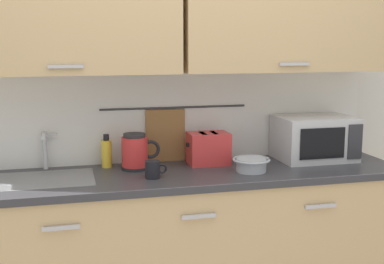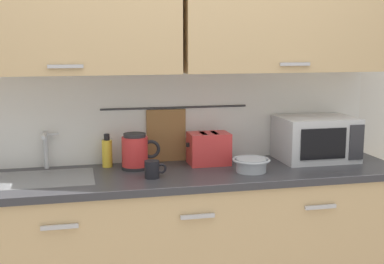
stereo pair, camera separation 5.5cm
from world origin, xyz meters
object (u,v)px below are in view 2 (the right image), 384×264
object	(u,v)px
microwave	(316,138)
electric_kettle	(136,152)
dish_soap_bottle	(107,152)
mug_near_sink	(153,169)
mixing_bowl	(251,164)
toaster	(209,148)

from	to	relation	value
microwave	electric_kettle	xyz separation A→B (m)	(-1.12, 0.02, -0.03)
dish_soap_bottle	mug_near_sink	distance (m)	0.38
mug_near_sink	mixing_bowl	distance (m)	0.56
microwave	mug_near_sink	distance (m)	1.08
microwave	toaster	distance (m)	0.68
electric_kettle	mug_near_sink	distance (m)	0.24
dish_soap_bottle	mixing_bowl	size ratio (longest dim) A/B	0.92
dish_soap_bottle	electric_kettle	bearing A→B (deg)	-28.43
mug_near_sink	dish_soap_bottle	bearing A→B (deg)	125.72
electric_kettle	toaster	size ratio (longest dim) A/B	0.89
microwave	dish_soap_bottle	world-z (taller)	microwave
mixing_bowl	toaster	bearing A→B (deg)	128.50
electric_kettle	mixing_bowl	distance (m)	0.66
electric_kettle	dish_soap_bottle	size ratio (longest dim) A/B	1.16
electric_kettle	dish_soap_bottle	bearing A→B (deg)	151.57
microwave	mixing_bowl	world-z (taller)	microwave
electric_kettle	mixing_bowl	size ratio (longest dim) A/B	1.06
mixing_bowl	toaster	xyz separation A→B (m)	(-0.19, 0.23, 0.05)
microwave	electric_kettle	world-z (taller)	microwave
mixing_bowl	toaster	size ratio (longest dim) A/B	0.84
mug_near_sink	mixing_bowl	xyz separation A→B (m)	(0.56, 0.01, -0.00)
microwave	mug_near_sink	world-z (taller)	microwave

